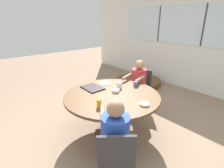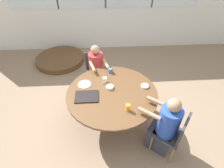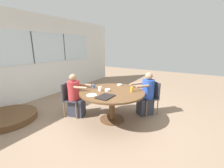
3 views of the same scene
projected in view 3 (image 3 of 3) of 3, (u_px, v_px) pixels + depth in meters
The scene contains 15 objects.
ground_plane at pixel (112, 120), 3.73m from camera, with size 16.00×16.00×0.00m, color #8C725B.
wall_back_with_windows at pixel (33, 57), 4.86m from camera, with size 8.40×0.08×2.80m.
dining_table at pixel (112, 96), 3.58m from camera, with size 1.54×1.54×0.74m.
chair_for_woman_green_shirt at pixel (70, 96), 3.88m from camera, with size 0.50×0.50×0.87m.
chair_for_man_blue_shirt at pixel (152, 95), 3.99m from camera, with size 0.56×0.56×0.87m.
person_woman_green_shirt at pixel (75, 97), 3.84m from camera, with size 0.45×0.62×1.11m.
person_man_blue_shirt at pixel (147, 96), 3.94m from camera, with size 0.63×0.59×1.13m.
food_tray_dark at pixel (105, 97), 3.15m from camera, with size 0.38×0.28×0.02m.
coffee_mug at pixel (93, 86), 3.82m from camera, with size 0.08×0.08×0.09m.
juice_glass at pixel (132, 89), 3.50m from camera, with size 0.07×0.07×0.12m.
milk_carton_small at pixel (100, 89), 3.57m from camera, with size 0.07×0.07×0.11m.
bowl_white_shallow at pixel (120, 85), 4.08m from camera, with size 0.14×0.14×0.03m.
bowl_cereal at pixel (107, 90), 3.56m from camera, with size 0.13×0.13×0.05m.
plate_tortillas at pixel (92, 95), 3.26m from camera, with size 0.23×0.23×0.01m.
folded_table_stack at pixel (7, 117), 3.68m from camera, with size 1.35×1.35×0.15m.
Camera 3 is at (-2.91, -1.74, 1.80)m, focal length 24.00 mm.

